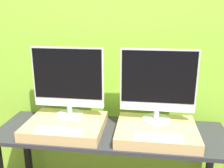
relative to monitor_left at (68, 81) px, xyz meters
The scene contains 8 objects.
wall_back 0.47m from the monitor_left, 37.57° to the left, with size 8.00×0.04×2.60m.
workbench 0.58m from the monitor_left, 13.81° to the right, with size 1.79×0.57×0.76m.
wooden_riser_left 0.35m from the monitor_left, 90.00° to the right, with size 0.59×0.48×0.08m.
monitor_left is the anchor object (origin of this frame).
keyboard_left 0.41m from the monitor_left, 90.00° to the right, with size 0.33×0.11×0.01m.
wooden_riser_right 0.78m from the monitor_left, ahead, with size 0.59×0.48×0.08m.
monitor_right 0.70m from the monitor_left, ahead, with size 0.57×0.22×0.56m.
keyboard_right 0.81m from the monitor_left, 22.61° to the right, with size 0.33×0.11×0.01m.
Camera 1 is at (0.25, -1.45, 1.67)m, focal length 40.00 mm.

